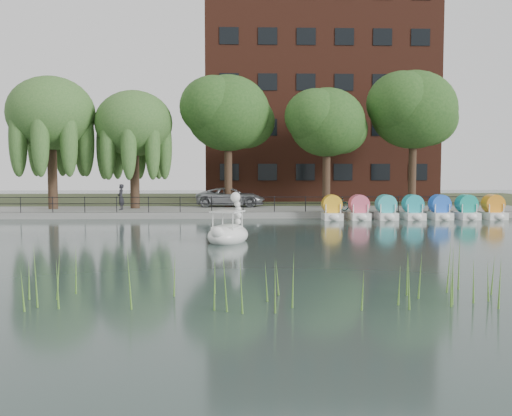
{
  "coord_description": "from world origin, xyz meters",
  "views": [
    {
      "loc": [
        -0.44,
        -22.97,
        3.19
      ],
      "look_at": [
        0.5,
        4.0,
        1.3
      ],
      "focal_mm": 40.0,
      "sensor_mm": 36.0,
      "label": 1
    }
  ],
  "objects": [
    {
      "name": "reed_bank",
      "position": [
        2.0,
        -9.5,
        0.6
      ],
      "size": [
        24.0,
        2.4,
        1.2
      ],
      "color": "#669938",
      "rests_on": "ground_plane"
    },
    {
      "name": "broadleaf_center",
      "position": [
        -1.0,
        18.0,
        7.06
      ],
      "size": [
        6.0,
        6.0,
        9.25
      ],
      "color": "#473323",
      "rests_on": "promenade"
    },
    {
      "name": "promenade",
      "position": [
        0.0,
        16.0,
        0.2
      ],
      "size": [
        40.0,
        6.0,
        0.4
      ],
      "primitive_type": "cube",
      "color": "gray",
      "rests_on": "ground_plane"
    },
    {
      "name": "ground_plane",
      "position": [
        0.0,
        0.0,
        0.0
      ],
      "size": [
        120.0,
        120.0,
        0.0
      ],
      "primitive_type": "plane",
      "color": "#3B4E4A"
    },
    {
      "name": "broadleaf_far",
      "position": [
        12.5,
        18.5,
        7.4
      ],
      "size": [
        6.3,
        6.3,
        9.71
      ],
      "color": "#473323",
      "rests_on": "promenade"
    },
    {
      "name": "bicycle",
      "position": [
        6.13,
        14.32,
        0.9
      ],
      "size": [
        0.97,
        1.81,
        1.0
      ],
      "primitive_type": "imported",
      "rotation": [
        0.0,
        0.0,
        1.34
      ],
      "color": "gray",
      "rests_on": "promenade"
    },
    {
      "name": "minivan",
      "position": [
        -0.85,
        18.41,
        1.2
      ],
      "size": [
        2.79,
        5.79,
        1.59
      ],
      "primitive_type": "imported",
      "rotation": [
        0.0,
        0.0,
        1.54
      ],
      "color": "gray",
      "rests_on": "promenade"
    },
    {
      "name": "pedal_boat_row",
      "position": [
        10.61,
        12.17,
        0.61
      ],
      "size": [
        11.35,
        1.7,
        1.4
      ],
      "color": "white",
      "rests_on": "ground_plane"
    },
    {
      "name": "pedestrian",
      "position": [
        -8.15,
        15.38,
        1.39
      ],
      "size": [
        0.5,
        0.72,
        1.98
      ],
      "primitive_type": "imported",
      "rotation": [
        0.0,
        0.0,
        4.69
      ],
      "color": "black",
      "rests_on": "promenade"
    },
    {
      "name": "land_strip",
      "position": [
        0.0,
        30.0,
        0.18
      ],
      "size": [
        60.0,
        22.0,
        0.36
      ],
      "primitive_type": "cube",
      "color": "#47512D",
      "rests_on": "ground_plane"
    },
    {
      "name": "broadleaf_right",
      "position": [
        6.0,
        17.5,
        6.39
      ],
      "size": [
        5.4,
        5.4,
        8.32
      ],
      "color": "#473323",
      "rests_on": "promenade"
    },
    {
      "name": "railing",
      "position": [
        0.0,
        13.25,
        1.15
      ],
      "size": [
        32.0,
        0.05,
        1.0
      ],
      "color": "black",
      "rests_on": "promenade"
    },
    {
      "name": "kerb",
      "position": [
        0.0,
        13.05,
        0.2
      ],
      "size": [
        40.0,
        0.25,
        0.4
      ],
      "primitive_type": "cube",
      "color": "gray",
      "rests_on": "ground_plane"
    },
    {
      "name": "willow_mid",
      "position": [
        -7.5,
        17.0,
        6.25
      ],
      "size": [
        5.32,
        5.32,
        8.15
      ],
      "color": "#473323",
      "rests_on": "promenade"
    },
    {
      "name": "willow_left",
      "position": [
        -13.0,
        16.5,
        6.87
      ],
      "size": [
        5.88,
        5.88,
        9.01
      ],
      "color": "#473323",
      "rests_on": "promenade"
    },
    {
      "name": "swan_boat",
      "position": [
        -0.78,
        1.61,
        0.47
      ],
      "size": [
        2.43,
        2.92,
        2.13
      ],
      "rotation": [
        0.0,
        0.0,
        -0.4
      ],
      "color": "white",
      "rests_on": "ground_plane"
    },
    {
      "name": "apartment_building",
      "position": [
        7.0,
        29.97,
        9.36
      ],
      "size": [
        20.0,
        10.07,
        18.0
      ],
      "color": "#4C1E16",
      "rests_on": "land_strip"
    }
  ]
}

